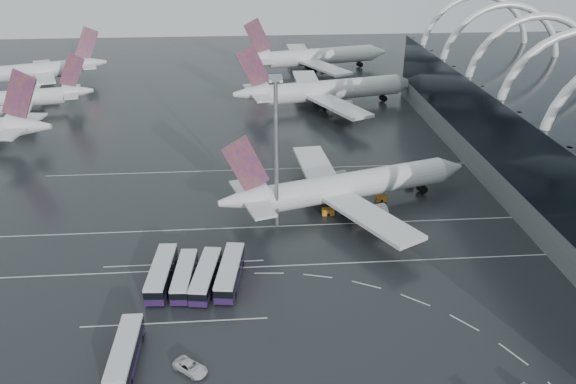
{
  "coord_description": "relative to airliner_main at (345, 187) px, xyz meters",
  "views": [
    {
      "loc": [
        -12.07,
        -84.18,
        54.93
      ],
      "look_at": [
        -4.64,
        12.95,
        7.0
      ],
      "focal_mm": 35.0,
      "sensor_mm": 36.0,
      "label": 1
    }
  ],
  "objects": [
    {
      "name": "airliner_gate_c",
      "position": [
        7.03,
        115.56,
        0.64
      ],
      "size": [
        59.79,
        54.3,
        21.48
      ],
      "rotation": [
        0.0,
        0.0,
        0.24
      ],
      "color": "silver",
      "rests_on": "ground"
    },
    {
      "name": "jet_remote_far",
      "position": [
        -91.63,
        104.05,
        0.3
      ],
      "size": [
        43.77,
        35.62,
        19.5
      ],
      "rotation": [
        0.0,
        0.0,
        3.49
      ],
      "color": "silver",
      "rests_on": "ground"
    },
    {
      "name": "jet_remote_mid",
      "position": [
        -86.91,
        70.82,
        -0.19
      ],
      "size": [
        40.36,
        32.67,
        17.6
      ],
      "rotation": [
        0.0,
        0.0,
        3.34
      ],
      "color": "silver",
      "rests_on": "ground"
    },
    {
      "name": "bus_row_near_c",
      "position": [
        -27.32,
        -25.5,
        -2.96
      ],
      "size": [
        4.85,
        13.42,
        3.23
      ],
      "rotation": [
        0.0,
        0.0,
        1.42
      ],
      "color": "#26123A",
      "rests_on": "ground"
    },
    {
      "name": "floodlight_mast",
      "position": [
        -14.49,
        -6.79,
        14.17
      ],
      "size": [
        2.3,
        2.3,
        30.05
      ],
      "color": "gray",
      "rests_on": "ground"
    },
    {
      "name": "bus_bay_line_south",
      "position": [
        -31.6,
        -34.94,
        -4.73
      ],
      "size": [
        28.0,
        0.25,
        0.01
      ],
      "primitive_type": "cube",
      "color": "beige",
      "rests_on": "ground"
    },
    {
      "name": "gse_cart_belly_c",
      "position": [
        -3.76,
        -2.84,
        -4.06
      ],
      "size": [
        2.46,
        1.45,
        1.34
      ],
      "primitive_type": "cube",
      "color": "orange",
      "rests_on": "ground"
    },
    {
      "name": "van_curve_a",
      "position": [
        -28.37,
        -45.27,
        -4.04
      ],
      "size": [
        5.34,
        4.95,
        1.39
      ],
      "primitive_type": "imported",
      "rotation": [
        0.0,
        0.0,
        0.89
      ],
      "color": "silver",
      "rests_on": "ground"
    },
    {
      "name": "bus_bay_line_north",
      "position": [
        -31.6,
        -18.94,
        -4.73
      ],
      "size": [
        28.0,
        0.25,
        0.01
      ],
      "primitive_type": "cube",
      "color": "beige",
      "rests_on": "ground"
    },
    {
      "name": "lane_marking_mid",
      "position": [
        -7.6,
        -6.94,
        -4.73
      ],
      "size": [
        120.0,
        0.25,
        0.01
      ],
      "primitive_type": "cube",
      "color": "beige",
      "rests_on": "ground"
    },
    {
      "name": "bus_row_near_d",
      "position": [
        -23.38,
        -24.89,
        -2.87
      ],
      "size": [
        4.97,
        14.06,
        3.39
      ],
      "rotation": [
        0.0,
        0.0,
        1.43
      ],
      "color": "#26123A",
      "rests_on": "ground"
    },
    {
      "name": "bus_row_near_b",
      "position": [
        -30.86,
        -25.18,
        -3.06
      ],
      "size": [
        3.58,
        12.56,
        3.05
      ],
      "rotation": [
        0.0,
        0.0,
        1.51
      ],
      "color": "#26123A",
      "rests_on": "ground"
    },
    {
      "name": "bus_row_near_a",
      "position": [
        -34.68,
        -24.36,
        -2.87
      ],
      "size": [
        3.94,
        13.93,
        3.39
      ],
      "rotation": [
        0.0,
        0.0,
        1.51
      ],
      "color": "#26123A",
      "rests_on": "ground"
    },
    {
      "name": "lane_marking_near",
      "position": [
        -7.6,
        -20.94,
        -4.73
      ],
      "size": [
        120.0,
        0.25,
        0.01
      ],
      "primitive_type": "cube",
      "color": "beige",
      "rests_on": "ground"
    },
    {
      "name": "gse_cart_belly_a",
      "position": [
        8.5,
        2.4,
        -4.12
      ],
      "size": [
        2.23,
        1.32,
        1.22
      ],
      "primitive_type": "cube",
      "color": "orange",
      "rests_on": "ground"
    },
    {
      "name": "ground",
      "position": [
        -7.6,
        -18.94,
        -4.73
      ],
      "size": [
        420.0,
        420.0,
        0.0
      ],
      "primitive_type": "plane",
      "color": "black",
      "rests_on": "ground"
    },
    {
      "name": "gse_cart_belly_b",
      "position": [
        16.31,
        8.53,
        -4.21
      ],
      "size": [
        1.91,
        1.13,
        1.04
      ],
      "primitive_type": "cube",
      "color": "slate",
      "rests_on": "ground"
    },
    {
      "name": "lane_marking_far",
      "position": [
        -7.6,
        21.06,
        -4.73
      ],
      "size": [
        120.0,
        0.25,
        0.01
      ],
      "primitive_type": "cube",
      "color": "beige",
      "rests_on": "ground"
    },
    {
      "name": "airliner_main",
      "position": [
        0.0,
        0.0,
        0.0
      ],
      "size": [
        54.81,
        47.45,
        18.9
      ],
      "rotation": [
        0.0,
        0.0,
        0.29
      ],
      "color": "silver",
      "rests_on": "ground"
    },
    {
      "name": "bus_row_far_a",
      "position": [
        -37.23,
        -43.16,
        -2.94
      ],
      "size": [
        3.29,
        13.27,
        3.26
      ],
      "rotation": [
        0.0,
        0.0,
        1.56
      ],
      "color": "#26123A",
      "rests_on": "ground"
    },
    {
      "name": "airliner_gate_b",
      "position": [
        5.08,
        68.77,
        0.59
      ],
      "size": [
        60.92,
        53.9,
        21.28
      ],
      "rotation": [
        0.0,
        0.0,
        0.22
      ],
      "color": "silver",
      "rests_on": "ground"
    }
  ]
}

